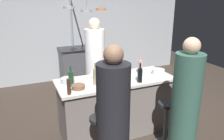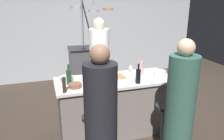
{
  "view_description": "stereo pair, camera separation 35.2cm",
  "coord_description": "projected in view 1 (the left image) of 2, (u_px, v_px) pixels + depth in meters",
  "views": [
    {
      "loc": [
        -1.33,
        -2.93,
        2.08
      ],
      "look_at": [
        0.0,
        0.15,
        1.0
      ],
      "focal_mm": 35.97,
      "sensor_mm": 36.0,
      "label": 1
    },
    {
      "loc": [
        -1.0,
        -3.05,
        2.08
      ],
      "look_at": [
        0.0,
        0.15,
        1.0
      ],
      "focal_mm": 35.97,
      "sensor_mm": 36.0,
      "label": 2
    }
  ],
  "objects": [
    {
      "name": "guest_left",
      "position": [
        113.0,
        126.0,
        2.4
      ],
      "size": [
        0.35,
        0.35,
        1.66
      ],
      "color": "black",
      "rests_on": "ground_plane"
    },
    {
      "name": "overhead_pot_rack",
      "position": [
        79.0,
        19.0,
        4.96
      ],
      "size": [
        0.86,
        1.34,
        2.17
      ],
      "color": "gray",
      "rests_on": "ground_plane"
    },
    {
      "name": "wine_bottle_green",
      "position": [
        71.0,
        78.0,
        3.12
      ],
      "size": [
        0.07,
        0.07,
        0.3
      ],
      "color": "#193D23",
      "rests_on": "kitchen_island"
    },
    {
      "name": "bar_stool_left",
      "position": [
        100.0,
        138.0,
        2.85
      ],
      "size": [
        0.28,
        0.28,
        0.68
      ],
      "color": "#4C4C51",
      "rests_on": "ground_plane"
    },
    {
      "name": "kitchen_island",
      "position": [
        116.0,
        105.0,
        3.56
      ],
      "size": [
        1.8,
        0.72,
        0.9
      ],
      "color": "slate",
      "rests_on": "ground_plane"
    },
    {
      "name": "bar_stool_right",
      "position": [
        166.0,
        122.0,
        3.24
      ],
      "size": [
        0.28,
        0.28,
        0.68
      ],
      "color": "#4C4C51",
      "rests_on": "ground_plane"
    },
    {
      "name": "wine_bottle_amber",
      "position": [
        110.0,
        79.0,
        3.08
      ],
      "size": [
        0.07,
        0.07,
        0.32
      ],
      "color": "brown",
      "rests_on": "kitchen_island"
    },
    {
      "name": "pepper_mill",
      "position": [
        69.0,
        87.0,
        2.85
      ],
      "size": [
        0.05,
        0.05,
        0.21
      ],
      "primitive_type": "cylinder",
      "color": "#382319",
      "rests_on": "kitchen_island"
    },
    {
      "name": "back_wall",
      "position": [
        71.0,
        30.0,
        5.79
      ],
      "size": [
        6.4,
        0.16,
        2.6
      ],
      "primitive_type": "cube",
      "color": "#9EA3A8",
      "rests_on": "ground_plane"
    },
    {
      "name": "wine_bottle_white",
      "position": [
        96.0,
        76.0,
        3.16
      ],
      "size": [
        0.07,
        0.07,
        0.32
      ],
      "color": "gray",
      "rests_on": "kitchen_island"
    },
    {
      "name": "chef",
      "position": [
        95.0,
        68.0,
        4.28
      ],
      "size": [
        0.37,
        0.37,
        1.74
      ],
      "color": "white",
      "rests_on": "ground_plane"
    },
    {
      "name": "ground_plane",
      "position": [
        116.0,
        130.0,
        3.7
      ],
      "size": [
        9.0,
        9.0,
        0.0
      ],
      "primitive_type": "plane",
      "color": "#382D26"
    },
    {
      "name": "wine_bottle_dark",
      "position": [
        140.0,
        75.0,
        3.27
      ],
      "size": [
        0.07,
        0.07,
        0.29
      ],
      "color": "black",
      "rests_on": "kitchen_island"
    },
    {
      "name": "guest_right",
      "position": [
        185.0,
        108.0,
        2.8
      ],
      "size": [
        0.35,
        0.35,
        1.66
      ],
      "color": "#33594C",
      "rests_on": "ground_plane"
    },
    {
      "name": "mixing_bowl_ceramic",
      "position": [
        158.0,
        72.0,
        3.63
      ],
      "size": [
        0.2,
        0.2,
        0.08
      ],
      "primitive_type": "cylinder",
      "color": "silver",
      "rests_on": "kitchen_island"
    },
    {
      "name": "wine_glass_near_left_guest",
      "position": [
        129.0,
        66.0,
        3.69
      ],
      "size": [
        0.07,
        0.07,
        0.15
      ],
      "color": "silver",
      "rests_on": "kitchen_island"
    },
    {
      "name": "mixing_bowl_wooden",
      "position": [
        78.0,
        87.0,
        3.05
      ],
      "size": [
        0.18,
        0.18,
        0.06
      ],
      "primitive_type": "cylinder",
      "color": "brown",
      "rests_on": "kitchen_island"
    },
    {
      "name": "wine_bottle_rose",
      "position": [
        141.0,
        67.0,
        3.62
      ],
      "size": [
        0.07,
        0.07,
        0.31
      ],
      "color": "#B78C8E",
      "rests_on": "kitchen_island"
    },
    {
      "name": "cutting_board",
      "position": [
        115.0,
        77.0,
        3.49
      ],
      "size": [
        0.32,
        0.22,
        0.02
      ],
      "primitive_type": "cube",
      "color": "#997047",
      "rests_on": "kitchen_island"
    },
    {
      "name": "stove_range",
      "position": [
        76.0,
        65.0,
        5.7
      ],
      "size": [
        0.8,
        0.64,
        0.89
      ],
      "color": "#47474C",
      "rests_on": "ground_plane"
    },
    {
      "name": "wine_glass_by_chef",
      "position": [
        92.0,
        73.0,
        3.39
      ],
      "size": [
        0.07,
        0.07,
        0.15
      ],
      "color": "silver",
      "rests_on": "kitchen_island"
    },
    {
      "name": "mixing_bowl_steel",
      "position": [
        68.0,
        80.0,
        3.28
      ],
      "size": [
        0.2,
        0.2,
        0.07
      ],
      "primitive_type": "cylinder",
      "color": "#B7B7BC",
      "rests_on": "kitchen_island"
    }
  ]
}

